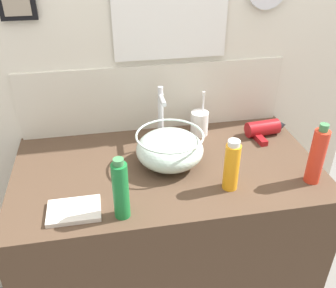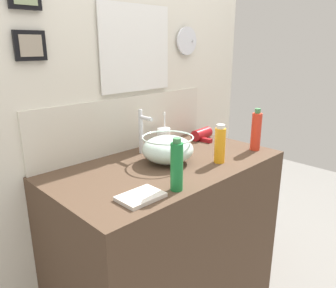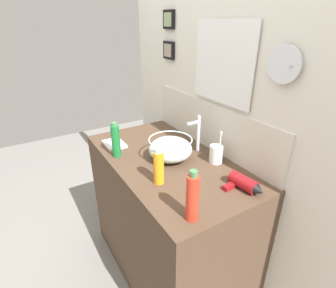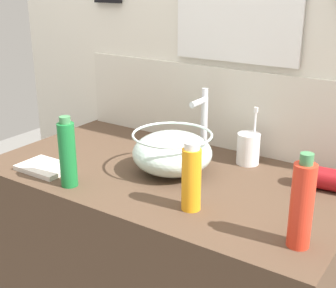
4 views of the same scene
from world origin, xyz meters
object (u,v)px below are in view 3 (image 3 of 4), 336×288
object	(u,v)px
glass_bowl_sink	(170,149)
hand_towel	(114,144)
faucet	(197,132)
lotion_bottle	(159,167)
spray_bottle	(192,197)
hair_drier	(245,184)
toothbrush_cup	(216,154)
shampoo_bottle	(116,141)

from	to	relation	value
glass_bowl_sink	hand_towel	size ratio (longest dim) A/B	1.50
faucet	lotion_bottle	distance (m)	0.43
faucet	spray_bottle	world-z (taller)	faucet
hair_drier	hand_towel	distance (m)	0.90
glass_bowl_sink	spray_bottle	distance (m)	0.53
toothbrush_cup	shampoo_bottle	distance (m)	0.61
glass_bowl_sink	shampoo_bottle	world-z (taller)	shampoo_bottle
shampoo_bottle	faucet	bearing A→B (deg)	65.79
toothbrush_cup	hand_towel	distance (m)	0.69
glass_bowl_sink	hand_towel	xyz separation A→B (m)	(-0.36, -0.22, -0.06)
toothbrush_cup	shampoo_bottle	world-z (taller)	shampoo_bottle
glass_bowl_sink	shampoo_bottle	distance (m)	0.33
glass_bowl_sink	toothbrush_cup	bearing A→B (deg)	50.29
glass_bowl_sink	lotion_bottle	xyz separation A→B (m)	(0.18, -0.18, 0.02)
faucet	hair_drier	distance (m)	0.47
shampoo_bottle	hair_drier	bearing A→B (deg)	31.52
lotion_bottle	glass_bowl_sink	bearing A→B (deg)	134.86
faucet	lotion_bottle	bearing A→B (deg)	-64.32
lotion_bottle	hand_towel	xyz separation A→B (m)	(-0.55, -0.03, -0.09)
toothbrush_cup	spray_bottle	distance (m)	0.52
toothbrush_cup	hand_towel	size ratio (longest dim) A/B	1.15
faucet	hair_drier	xyz separation A→B (m)	(0.46, -0.05, -0.10)
hair_drier	toothbrush_cup	size ratio (longest dim) A/B	0.97
toothbrush_cup	spray_bottle	xyz separation A→B (m)	(0.32, -0.41, 0.06)
faucet	shampoo_bottle	bearing A→B (deg)	-114.21
glass_bowl_sink	lotion_bottle	world-z (taller)	lotion_bottle
glass_bowl_sink	hair_drier	distance (m)	0.48
hair_drier	shampoo_bottle	bearing A→B (deg)	-148.48
faucet	toothbrush_cup	bearing A→B (deg)	3.68
toothbrush_cup	spray_bottle	bearing A→B (deg)	-52.05
hair_drier	spray_bottle	size ratio (longest dim) A/B	0.82
lotion_bottle	hand_towel	world-z (taller)	lotion_bottle
hair_drier	toothbrush_cup	bearing A→B (deg)	167.99
spray_bottle	lotion_bottle	bearing A→B (deg)	176.82
spray_bottle	lotion_bottle	distance (m)	0.31
toothbrush_cup	glass_bowl_sink	bearing A→B (deg)	-129.71
faucet	hand_towel	world-z (taller)	faucet
glass_bowl_sink	faucet	bearing A→B (deg)	90.00
shampoo_bottle	hand_towel	size ratio (longest dim) A/B	1.27
faucet	hair_drier	size ratio (longest dim) A/B	1.25
faucet	shampoo_bottle	size ratio (longest dim) A/B	1.09
lotion_bottle	hand_towel	bearing A→B (deg)	-176.41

